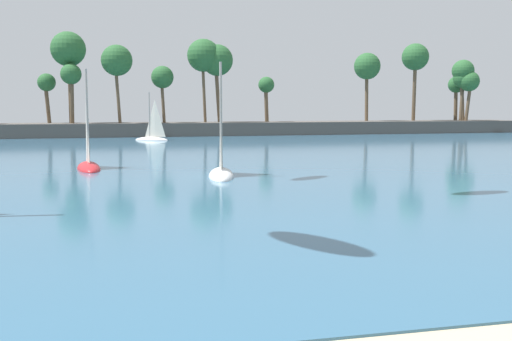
% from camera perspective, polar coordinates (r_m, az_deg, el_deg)
% --- Properties ---
extents(sea, '(220.00, 108.61, 0.06)m').
position_cam_1_polar(sea, '(64.05, -11.90, 2.62)').
color(sea, '#33607F').
rests_on(sea, ground).
extents(palm_headland, '(111.70, 6.14, 13.51)m').
position_cam_1_polar(palm_headland, '(78.47, -8.71, 6.31)').
color(palm_headland, '#514C47').
rests_on(palm_headland, ground).
extents(sailboat_near_shore, '(2.01, 4.92, 6.93)m').
position_cam_1_polar(sailboat_near_shore, '(39.42, -16.16, 1.05)').
color(sailboat_near_shore, red).
rests_on(sailboat_near_shore, sea).
extents(sailboat_mid_bay, '(2.22, 5.08, 7.12)m').
position_cam_1_polar(sailboat_mid_bay, '(34.07, -3.45, 0.50)').
color(sailboat_mid_bay, white).
rests_on(sailboat_mid_bay, sea).
extents(sailboat_toward_headland, '(4.20, 3.10, 5.97)m').
position_cam_1_polar(sailboat_toward_headland, '(68.59, -10.18, 3.39)').
color(sailboat_toward_headland, white).
rests_on(sailboat_toward_headland, sea).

